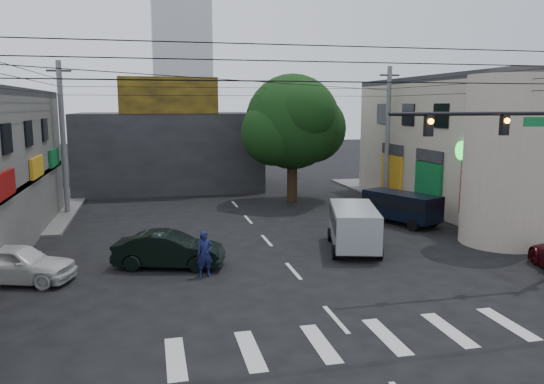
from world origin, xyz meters
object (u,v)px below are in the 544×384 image
object	(u,v)px
utility_pole_far_left	(63,139)
silver_minivan	(354,229)
traffic_gantry	(522,154)
navy_van	(401,209)
street_tree	(292,122)
utility_pole_far_right	(388,135)
traffic_officer	(205,254)
dark_sedan	(169,250)
white_compact	(16,263)

from	to	relation	value
utility_pole_far_left	silver_minivan	world-z (taller)	utility_pole_far_left
traffic_gantry	navy_van	distance (m)	10.68
street_tree	utility_pole_far_right	world-z (taller)	utility_pole_far_right
utility_pole_far_left	navy_van	xyz separation A→B (m)	(18.64, -7.09, -3.71)
silver_minivan	traffic_officer	world-z (taller)	silver_minivan
dark_sedan	utility_pole_far_right	bearing A→B (deg)	-35.50
utility_pole_far_right	navy_van	xyz separation A→B (m)	(-2.36, -7.09, -3.71)
street_tree	traffic_gantry	world-z (taller)	street_tree
white_compact	utility_pole_far_right	bearing A→B (deg)	-40.37
dark_sedan	navy_van	bearing A→B (deg)	-52.31
utility_pole_far_left	utility_pole_far_right	bearing A→B (deg)	0.00
white_compact	traffic_officer	world-z (taller)	traffic_officer
traffic_gantry	utility_pole_far_right	size ratio (longest dim) A/B	0.78
utility_pole_far_left	navy_van	world-z (taller)	utility_pole_far_left
traffic_officer	silver_minivan	bearing A→B (deg)	9.66
dark_sedan	utility_pole_far_left	bearing A→B (deg)	40.38
navy_van	traffic_officer	distance (m)	13.50
street_tree	white_compact	size ratio (longest dim) A/B	1.87
utility_pole_far_right	white_compact	xyz separation A→B (m)	(-21.00, -12.96, -3.86)
traffic_gantry	utility_pole_far_left	bearing A→B (deg)	137.14
dark_sedan	silver_minivan	xyz separation A→B (m)	(8.39, 0.82, 0.26)
utility_pole_far_right	navy_van	distance (m)	8.34
dark_sedan	white_compact	world-z (taller)	white_compact
traffic_gantry	traffic_officer	bearing A→B (deg)	164.63
traffic_gantry	white_compact	bearing A→B (deg)	167.55
utility_pole_far_right	silver_minivan	size ratio (longest dim) A/B	1.85
street_tree	traffic_gantry	xyz separation A→B (m)	(3.82, -18.00, -0.64)
utility_pole_far_right	white_compact	bearing A→B (deg)	-148.32
traffic_gantry	white_compact	size ratio (longest dim) A/B	1.55
street_tree	traffic_gantry	distance (m)	18.42
dark_sedan	silver_minivan	bearing A→B (deg)	-68.72
utility_pole_far_right	dark_sedan	size ratio (longest dim) A/B	1.95
dark_sedan	traffic_officer	size ratio (longest dim) A/B	2.61
utility_pole_far_left	white_compact	xyz separation A→B (m)	(0.00, -12.96, -3.86)
navy_van	street_tree	bearing A→B (deg)	3.04
street_tree	traffic_gantry	size ratio (longest dim) A/B	1.21
traffic_officer	navy_van	bearing A→B (deg)	21.32
white_compact	navy_van	world-z (taller)	navy_van
navy_van	utility_pole_far_left	bearing A→B (deg)	45.11
utility_pole_far_right	white_compact	distance (m)	24.98
utility_pole_far_left	white_compact	distance (m)	13.52
traffic_gantry	dark_sedan	xyz separation A→B (m)	(-12.66, 4.68, -4.10)
street_tree	utility_pole_far_right	distance (m)	6.63
silver_minivan	traffic_officer	distance (m)	7.46
traffic_gantry	traffic_officer	world-z (taller)	traffic_gantry
white_compact	traffic_officer	size ratio (longest dim) A/B	2.58
silver_minivan	navy_van	xyz separation A→B (m)	(4.59, 4.42, -0.11)
dark_sedan	white_compact	xyz separation A→B (m)	(-5.66, -0.63, 0.00)
white_compact	silver_minivan	bearing A→B (deg)	-66.16
traffic_gantry	silver_minivan	xyz separation A→B (m)	(-4.28, 5.49, -3.84)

